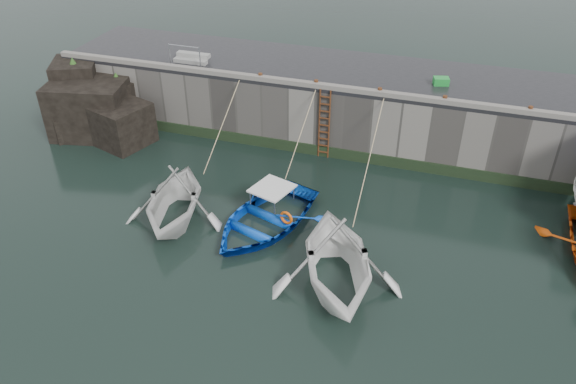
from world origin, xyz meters
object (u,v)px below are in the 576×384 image
(boat_near_blue, at_px, (265,224))
(boat_near_blacktrim, at_px, (335,284))
(boat_near_white, at_px, (177,219))
(bollard_d, at_px, (445,99))
(bollard_a, at_px, (260,76))
(ladder, at_px, (324,125))
(bollard_b, at_px, (316,83))
(bollard_c, at_px, (380,91))
(fish_crate, at_px, (441,81))
(bollard_e, at_px, (530,110))

(boat_near_blue, xyz_separation_m, boat_near_blacktrim, (3.27, -2.31, 0.00))
(boat_near_white, relative_size, bollard_d, 16.38)
(bollard_a, bearing_deg, boat_near_blue, -69.27)
(ladder, xyz_separation_m, bollard_a, (-3.00, 0.34, 1.71))
(boat_near_blacktrim, relative_size, bollard_d, 18.44)
(bollard_b, bearing_deg, ladder, -33.86)
(ladder, bearing_deg, boat_near_white, -123.31)
(bollard_c, bearing_deg, boat_near_blue, -116.92)
(bollard_d, bearing_deg, fish_crate, 99.45)
(bollard_a, bearing_deg, bollard_d, 0.00)
(boat_near_blue, distance_m, bollard_b, 6.74)
(boat_near_white, bearing_deg, bollard_d, 23.42)
(fish_crate, bearing_deg, bollard_d, -95.52)
(ladder, height_order, bollard_b, bollard_b)
(ladder, distance_m, bollard_a, 3.47)
(ladder, xyz_separation_m, bollard_c, (2.20, 0.34, 1.71))
(bollard_b, bearing_deg, boat_near_blacktrim, -69.92)
(bollard_d, relative_size, bollard_e, 1.00)
(ladder, height_order, bollard_d, bollard_d)
(ladder, bearing_deg, boat_near_blue, -98.02)
(boat_near_white, height_order, bollard_d, bollard_d)
(ladder, relative_size, fish_crate, 5.04)
(fish_crate, relative_size, bollard_e, 2.27)
(bollard_c, xyz_separation_m, bollard_d, (2.60, 0.00, 0.00))
(bollard_a, relative_size, bollard_b, 1.00)
(boat_near_blacktrim, distance_m, bollard_a, 10.39)
(bollard_d, bearing_deg, bollard_a, 180.00)
(boat_near_blacktrim, bearing_deg, fish_crate, 57.23)
(boat_near_blacktrim, xyz_separation_m, bollard_d, (2.31, 8.18, 3.30))
(bollard_a, xyz_separation_m, bollard_d, (7.80, 0.00, 0.00))
(boat_near_blacktrim, bearing_deg, bollard_c, 70.67)
(bollard_a, distance_m, bollard_d, 7.80)
(ladder, bearing_deg, bollard_a, 173.62)
(boat_near_blue, bearing_deg, bollard_d, 63.91)
(boat_near_white, distance_m, boat_near_blue, 3.36)
(ladder, relative_size, bollard_a, 11.43)
(boat_near_white, height_order, bollard_c, bollard_c)
(ladder, bearing_deg, fish_crate, 25.29)
(ladder, xyz_separation_m, fish_crate, (4.50, 2.13, 1.72))
(ladder, xyz_separation_m, boat_near_blacktrim, (2.49, -7.84, -1.59))
(bollard_a, bearing_deg, boat_near_blacktrim, -56.13)
(bollard_e, bearing_deg, boat_near_white, -151.57)
(ladder, xyz_separation_m, bollard_d, (4.80, 0.34, 1.71))
(boat_near_white, height_order, boat_near_blacktrim, boat_near_blacktrim)
(boat_near_blue, relative_size, boat_near_blacktrim, 0.99)
(fish_crate, xyz_separation_m, bollard_e, (3.50, -1.79, -0.02))
(ladder, height_order, boat_near_blue, ladder)
(boat_near_white, xyz_separation_m, fish_crate, (8.58, 8.33, 3.32))
(bollard_c, distance_m, bollard_d, 2.60)
(bollard_e, bearing_deg, ladder, -177.60)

